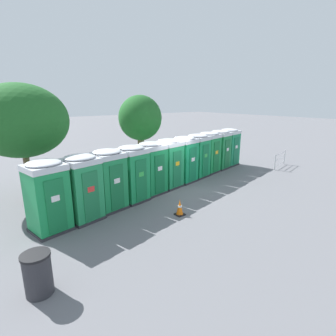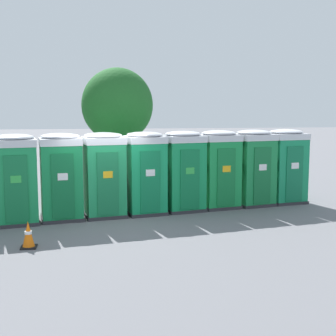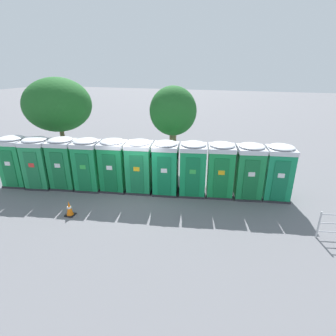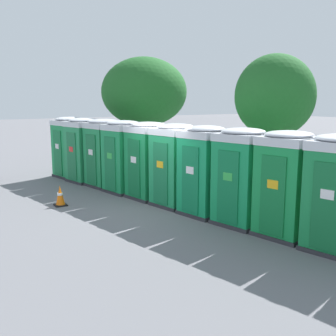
{
  "view_description": "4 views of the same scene",
  "coord_description": "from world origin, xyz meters",
  "px_view_note": "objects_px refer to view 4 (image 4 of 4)",
  "views": [
    {
      "loc": [
        -8.13,
        -10.23,
        4.5
      ],
      "look_at": [
        -0.13,
        0.12,
        1.04
      ],
      "focal_mm": 28.0,
      "sensor_mm": 36.0,
      "label": 1
    },
    {
      "loc": [
        -0.14,
        -13.88,
        3.27
      ],
      "look_at": [
        1.97,
        0.54,
        1.39
      ],
      "focal_mm": 50.0,
      "sensor_mm": 36.0,
      "label": 2
    },
    {
      "loc": [
        4.84,
        -10.51,
        5.71
      ],
      "look_at": [
        1.32,
        0.41,
        1.25
      ],
      "focal_mm": 28.0,
      "sensor_mm": 36.0,
      "label": 3
    },
    {
      "loc": [
        9.94,
        -6.27,
        3.24
      ],
      "look_at": [
        -0.28,
        0.09,
        1.15
      ],
      "focal_mm": 42.0,
      "sensor_mm": 36.0,
      "label": 4
    }
  ],
  "objects_px": {
    "portapotty_1": "(84,150)",
    "traffic_cone": "(60,196)",
    "portapotty_7": "(242,176)",
    "portapotty_6": "(204,170)",
    "portapotty_2": "(104,153)",
    "portapotty_8": "(286,184)",
    "street_tree_1": "(144,92)",
    "portapotty_0": "(70,147)",
    "portapotty_5": "(175,165)",
    "street_tree_0": "(275,97)",
    "portapotty_3": "(124,156)",
    "portapotty_4": "(148,160)"
  },
  "relations": [
    {
      "from": "portapotty_1",
      "to": "street_tree_1",
      "type": "xyz_separation_m",
      "value": [
        -1.21,
        3.4,
        2.31
      ]
    },
    {
      "from": "portapotty_0",
      "to": "portapotty_2",
      "type": "height_order",
      "value": "same"
    },
    {
      "from": "portapotty_0",
      "to": "portapotty_1",
      "type": "bearing_deg",
      "value": 7.61
    },
    {
      "from": "portapotty_3",
      "to": "traffic_cone",
      "type": "bearing_deg",
      "value": -74.96
    },
    {
      "from": "portapotty_5",
      "to": "traffic_cone",
      "type": "distance_m",
      "value": 3.67
    },
    {
      "from": "street_tree_1",
      "to": "portapotty_6",
      "type": "bearing_deg",
      "value": -15.93
    },
    {
      "from": "portapotty_1",
      "to": "portapotty_6",
      "type": "bearing_deg",
      "value": 11.62
    },
    {
      "from": "portapotty_1",
      "to": "street_tree_0",
      "type": "xyz_separation_m",
      "value": [
        5.53,
        4.68,
        2.04
      ]
    },
    {
      "from": "street_tree_1",
      "to": "portapotty_1",
      "type": "bearing_deg",
      "value": -70.45
    },
    {
      "from": "portapotty_2",
      "to": "portapotty_3",
      "type": "height_order",
      "value": "same"
    },
    {
      "from": "portapotty_1",
      "to": "traffic_cone",
      "type": "bearing_deg",
      "value": -31.93
    },
    {
      "from": "portapotty_2",
      "to": "portapotty_8",
      "type": "bearing_deg",
      "value": 11.24
    },
    {
      "from": "portapotty_7",
      "to": "portapotty_8",
      "type": "relative_size",
      "value": 1.0
    },
    {
      "from": "portapotty_3",
      "to": "portapotty_7",
      "type": "distance_m",
      "value": 5.08
    },
    {
      "from": "portapotty_8",
      "to": "portapotty_6",
      "type": "bearing_deg",
      "value": -167.54
    },
    {
      "from": "portapotty_1",
      "to": "portapotty_7",
      "type": "distance_m",
      "value": 7.61
    },
    {
      "from": "portapotty_0",
      "to": "portapotty_7",
      "type": "relative_size",
      "value": 1.0
    },
    {
      "from": "portapotty_2",
      "to": "traffic_cone",
      "type": "bearing_deg",
      "value": -50.11
    },
    {
      "from": "portapotty_2",
      "to": "portapotty_5",
      "type": "distance_m",
      "value": 3.81
    },
    {
      "from": "street_tree_0",
      "to": "traffic_cone",
      "type": "height_order",
      "value": "street_tree_0"
    },
    {
      "from": "portapotty_7",
      "to": "street_tree_0",
      "type": "height_order",
      "value": "street_tree_0"
    },
    {
      "from": "portapotty_0",
      "to": "street_tree_1",
      "type": "distance_m",
      "value": 4.25
    },
    {
      "from": "portapotty_0",
      "to": "portapotty_8",
      "type": "bearing_deg",
      "value": 11.33
    },
    {
      "from": "portapotty_3",
      "to": "portapotty_7",
      "type": "bearing_deg",
      "value": 11.42
    },
    {
      "from": "portapotty_3",
      "to": "portapotty_8",
      "type": "bearing_deg",
      "value": 11.69
    },
    {
      "from": "portapotty_3",
      "to": "traffic_cone",
      "type": "relative_size",
      "value": 3.97
    },
    {
      "from": "portapotty_4",
      "to": "street_tree_1",
      "type": "bearing_deg",
      "value": 152.57
    },
    {
      "from": "portapotty_1",
      "to": "traffic_cone",
      "type": "relative_size",
      "value": 3.97
    },
    {
      "from": "portapotty_6",
      "to": "street_tree_1",
      "type": "relative_size",
      "value": 0.49
    },
    {
      "from": "portapotty_5",
      "to": "portapotty_8",
      "type": "height_order",
      "value": "same"
    },
    {
      "from": "portapotty_7",
      "to": "portapotty_3",
      "type": "bearing_deg",
      "value": -168.58
    },
    {
      "from": "portapotty_7",
      "to": "portapotty_1",
      "type": "bearing_deg",
      "value": -168.29
    },
    {
      "from": "portapotty_2",
      "to": "portapotty_8",
      "type": "xyz_separation_m",
      "value": [
        7.47,
        1.48,
        0.0
      ]
    },
    {
      "from": "portapotty_0",
      "to": "portapotty_2",
      "type": "relative_size",
      "value": 1.0
    },
    {
      "from": "portapotty_4",
      "to": "street_tree_1",
      "type": "relative_size",
      "value": 0.49
    },
    {
      "from": "portapotty_3",
      "to": "portapotty_5",
      "type": "bearing_deg",
      "value": 12.25
    },
    {
      "from": "portapotty_2",
      "to": "portapotty_6",
      "type": "height_order",
      "value": "same"
    },
    {
      "from": "portapotty_6",
      "to": "portapotty_7",
      "type": "distance_m",
      "value": 1.27
    },
    {
      "from": "portapotty_1",
      "to": "portapotty_6",
      "type": "relative_size",
      "value": 1.0
    },
    {
      "from": "street_tree_0",
      "to": "portapotty_1",
      "type": "bearing_deg",
      "value": -139.72
    },
    {
      "from": "portapotty_1",
      "to": "portapotty_3",
      "type": "relative_size",
      "value": 1.0
    },
    {
      "from": "portapotty_6",
      "to": "street_tree_0",
      "type": "relative_size",
      "value": 0.54
    },
    {
      "from": "portapotty_7",
      "to": "portapotty_6",
      "type": "bearing_deg",
      "value": -167.84
    },
    {
      "from": "portapotty_8",
      "to": "street_tree_1",
      "type": "relative_size",
      "value": 0.49
    },
    {
      "from": "portapotty_7",
      "to": "traffic_cone",
      "type": "distance_m",
      "value": 5.64
    },
    {
      "from": "portapotty_3",
      "to": "portapotty_6",
      "type": "bearing_deg",
      "value": 11.17
    },
    {
      "from": "portapotty_8",
      "to": "portapotty_2",
      "type": "bearing_deg",
      "value": -168.76
    },
    {
      "from": "portapotty_1",
      "to": "portapotty_7",
      "type": "bearing_deg",
      "value": 11.71
    },
    {
      "from": "traffic_cone",
      "to": "portapotty_0",
      "type": "bearing_deg",
      "value": 157.86
    },
    {
      "from": "portapotty_4",
      "to": "portapotty_8",
      "type": "relative_size",
      "value": 1.0
    }
  ]
}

